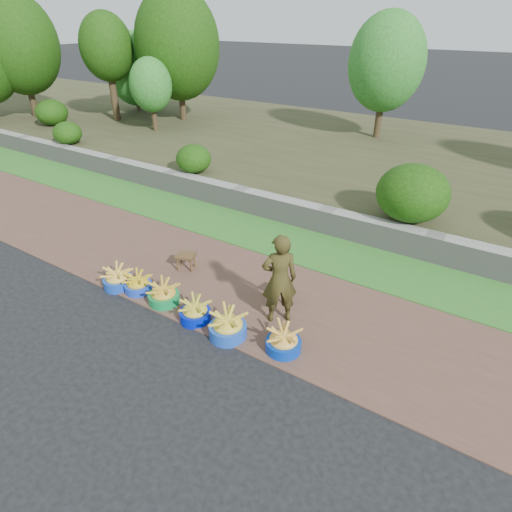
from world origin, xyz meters
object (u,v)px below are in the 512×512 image
Objects in this scene: basin_e at (228,326)px; basin_b at (138,284)px; basin_c at (164,294)px; basin_a at (118,279)px; stool_right at (281,288)px; vendor_woman at (279,279)px; basin_d at (195,312)px; stool_left at (186,258)px; basin_f at (283,341)px.

basin_b is at bearing 177.13° from basin_e.
basin_c is (0.60, -0.00, 0.02)m from basin_b.
basin_e is at bearing -2.87° from basin_b.
basin_a is 2.84m from stool_right.
vendor_woman is at bearing 14.57° from basin_a.
vendor_woman is (1.07, 0.71, 0.59)m from basin_d.
basin_d is at bearing -43.74° from stool_left.
basin_c reaches higher than basin_b.
basin_a is 0.99× the size of basin_c.
basin_d is 1.49m from basin_f.
basin_c reaches higher than basin_f.
stool_left is (-2.60, 0.92, 0.09)m from basin_f.
basin_c is 2.21m from basin_f.
basin_b is 0.31× the size of vendor_woman.
basin_c reaches higher than stool_left.
basin_a is 0.34× the size of vendor_woman.
basin_a is at bearing -25.09° from vendor_woman.
basin_e reaches higher than stool_left.
stool_left is 1.96m from stool_right.
basin_f is at bearing 1.56° from basin_b.
stool_right is (1.56, 1.13, 0.07)m from basin_c.
basin_c is 0.91× the size of basin_e.
stool_right is at bearing 121.49° from basin_f.
stool_right is 0.75m from vendor_woman.
basin_e is 1.63× the size of stool_right.
basin_c is at bearing 174.84° from basin_d.
stool_left is 0.29× the size of vendor_woman.
basin_d is (1.72, 0.02, -0.01)m from basin_a.
basin_a is 1.25m from stool_left.
basin_b is 0.82× the size of basin_e.
stool_left is at bearing 60.42° from basin_a.
basin_b is 1.34× the size of stool_right.
basin_a is at bearing -179.42° from basin_d.
basin_c reaches higher than stool_right.
vendor_woman reaches higher than basin_a.
basin_f reaches higher than stool_left.
basin_c is at bearing -68.63° from stool_left.
basin_e is at bearing -4.02° from basin_c.
basin_a is 2.95m from vendor_woman.
basin_a is at bearing -177.13° from basin_f.
basin_c is 1.00× the size of basin_f.
basin_c is 1.37m from basin_e.
basin_e is 1.02m from vendor_woman.
basin_e reaches higher than basin_b.
vendor_woman reaches higher than basin_b.
basin_f reaches higher than basin_b.
basin_f is 0.35× the size of vendor_woman.
stool_right is at bearing 27.60° from basin_b.
basin_e is (0.65, -0.03, 0.03)m from basin_d.
basin_e is 0.38× the size of vendor_woman.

